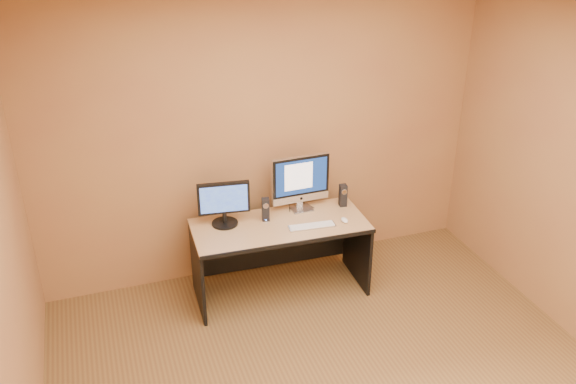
% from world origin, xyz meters
% --- Properties ---
extents(walls, '(4.00, 4.00, 2.60)m').
position_xyz_m(walls, '(0.00, 0.00, 1.30)').
color(walls, olive).
rests_on(walls, ground).
extents(ceiling, '(4.00, 4.00, 0.00)m').
position_xyz_m(ceiling, '(0.00, 0.00, 2.60)').
color(ceiling, white).
rests_on(ceiling, walls).
extents(desk, '(1.49, 0.70, 0.68)m').
position_xyz_m(desk, '(-0.02, 1.50, 0.34)').
color(desk, '#AD7F56').
rests_on(desk, ground).
extents(imac, '(0.53, 0.21, 0.51)m').
position_xyz_m(imac, '(0.25, 1.70, 0.93)').
color(imac, '#B9B9BE').
rests_on(imac, desk).
extents(second_monitor, '(0.47, 0.28, 0.39)m').
position_xyz_m(second_monitor, '(-0.45, 1.65, 0.87)').
color(second_monitor, black).
rests_on(second_monitor, desk).
extents(speaker_left, '(0.07, 0.08, 0.20)m').
position_xyz_m(speaker_left, '(-0.11, 1.61, 0.78)').
color(speaker_left, black).
rests_on(speaker_left, desk).
extents(speaker_right, '(0.07, 0.07, 0.20)m').
position_xyz_m(speaker_right, '(0.62, 1.64, 0.78)').
color(speaker_right, black).
rests_on(speaker_right, desk).
extents(keyboard, '(0.40, 0.14, 0.02)m').
position_xyz_m(keyboard, '(0.22, 1.37, 0.69)').
color(keyboard, '#B4B3B8').
rests_on(keyboard, desk).
extents(mouse, '(0.05, 0.09, 0.03)m').
position_xyz_m(mouse, '(0.52, 1.36, 0.70)').
color(mouse, white).
rests_on(mouse, desk).
extents(cable_a, '(0.09, 0.19, 0.01)m').
position_xyz_m(cable_a, '(0.32, 1.77, 0.68)').
color(cable_a, black).
rests_on(cable_a, desk).
extents(cable_b, '(0.05, 0.16, 0.01)m').
position_xyz_m(cable_b, '(0.16, 1.76, 0.68)').
color(cable_b, black).
rests_on(cable_b, desk).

